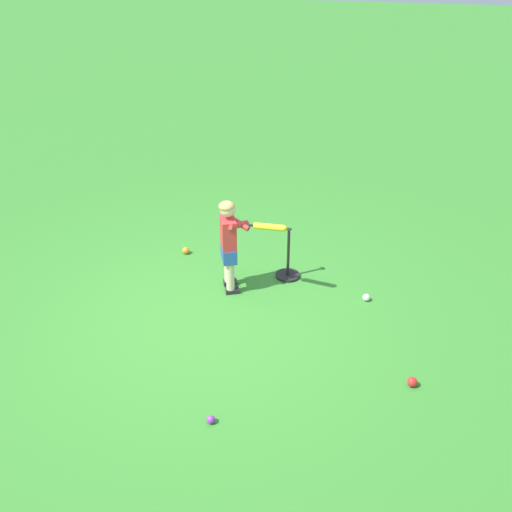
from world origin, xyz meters
TOP-DOWN VIEW (x-y plane):
  - ground_plane at (0.00, 0.00)m, footprint 40.00×40.00m
  - child_batter at (-0.60, 0.19)m, footprint 0.31×0.76m
  - play_ball_center_lawn at (-0.59, 1.67)m, footprint 0.08×0.08m
  - play_ball_behind_batter at (0.74, 2.10)m, footprint 0.09×0.09m
  - play_ball_near_batter at (1.47, 0.39)m, footprint 0.07×0.07m
  - play_ball_far_right at (-1.29, -0.52)m, footprint 0.09×0.09m
  - batting_tee at (-0.95, 0.77)m, footprint 0.28×0.28m

SIDE VIEW (x-z plane):
  - ground_plane at x=0.00m, z-range 0.00..0.00m
  - play_ball_near_batter at x=1.47m, z-range 0.00..0.07m
  - play_ball_center_lawn at x=-0.59m, z-range 0.00..0.08m
  - play_ball_far_right at x=-1.29m, z-range 0.00..0.09m
  - play_ball_behind_batter at x=0.74m, z-range 0.00..0.09m
  - batting_tee at x=-0.95m, z-range -0.21..0.41m
  - child_batter at x=-0.60m, z-range 0.11..1.19m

